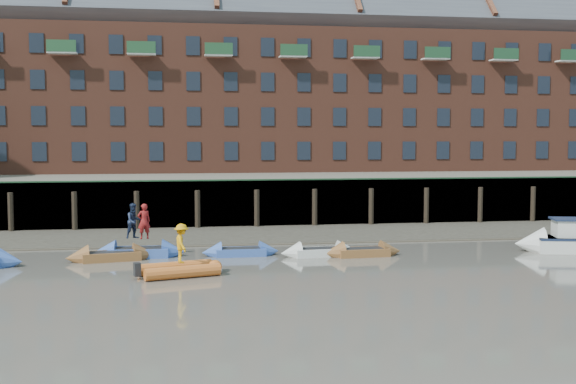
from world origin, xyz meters
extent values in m
plane|color=#635E56|center=(0.00, 0.00, 0.00)|extent=(220.00, 220.00, 0.00)
cube|color=#3D382F|center=(0.00, 18.00, 0.00)|extent=(110.00, 8.00, 0.50)
cube|color=#4C4336|center=(0.00, 14.60, 0.00)|extent=(110.00, 1.60, 0.10)
cube|color=#2D2A26|center=(0.00, 22.40, 1.60)|extent=(110.00, 0.80, 3.20)
cylinder|color=black|center=(-14.00, 21.75, 1.30)|extent=(0.36, 0.36, 2.60)
cylinder|color=black|center=(-10.00, 21.75, 1.30)|extent=(0.36, 0.36, 2.60)
cylinder|color=black|center=(-6.00, 21.75, 1.30)|extent=(0.36, 0.36, 2.60)
cylinder|color=black|center=(-2.00, 21.75, 1.30)|extent=(0.36, 0.36, 2.60)
cylinder|color=black|center=(2.00, 21.75, 1.30)|extent=(0.36, 0.36, 2.60)
cylinder|color=black|center=(6.00, 21.75, 1.30)|extent=(0.36, 0.36, 2.60)
cylinder|color=black|center=(10.00, 21.75, 1.30)|extent=(0.36, 0.36, 2.60)
cylinder|color=black|center=(14.00, 21.75, 1.30)|extent=(0.36, 0.36, 2.60)
cylinder|color=black|center=(18.00, 21.75, 1.30)|extent=(0.36, 0.36, 2.60)
cylinder|color=black|center=(22.00, 21.75, 1.30)|extent=(0.36, 0.36, 2.60)
cube|color=#264C2D|center=(0.00, 22.10, 3.25)|extent=(110.00, 0.06, 0.10)
cube|color=#5E594D|center=(0.00, 36.00, 1.60)|extent=(110.00, 28.00, 3.20)
cube|color=brown|center=(0.00, 37.00, 9.20)|extent=(80.00, 10.00, 12.00)
cube|color=#42444C|center=(0.00, 37.00, 16.40)|extent=(80.60, 15.56, 15.56)
cube|color=black|center=(-14.00, 31.98, 5.00)|extent=(1.10, 0.12, 1.50)
cube|color=black|center=(-11.00, 31.98, 5.00)|extent=(1.10, 0.12, 1.50)
cube|color=black|center=(-8.00, 31.98, 5.00)|extent=(1.10, 0.12, 1.50)
cube|color=black|center=(-5.00, 31.98, 5.00)|extent=(1.10, 0.12, 1.50)
cube|color=black|center=(-2.00, 31.98, 5.00)|extent=(1.10, 0.12, 1.50)
cube|color=black|center=(1.00, 31.98, 5.00)|extent=(1.10, 0.12, 1.50)
cube|color=black|center=(4.00, 31.98, 5.00)|extent=(1.10, 0.12, 1.50)
cube|color=black|center=(7.00, 31.98, 5.00)|extent=(1.10, 0.12, 1.50)
cube|color=black|center=(10.00, 31.98, 5.00)|extent=(1.10, 0.12, 1.50)
cube|color=black|center=(13.00, 31.98, 5.00)|extent=(1.10, 0.12, 1.50)
cube|color=black|center=(16.00, 31.98, 5.00)|extent=(1.10, 0.12, 1.50)
cube|color=black|center=(19.00, 31.98, 5.00)|extent=(1.10, 0.12, 1.50)
cube|color=black|center=(22.00, 31.98, 5.00)|extent=(1.10, 0.12, 1.50)
cube|color=black|center=(25.00, 31.98, 5.00)|extent=(1.10, 0.12, 1.50)
cube|color=black|center=(28.00, 31.98, 5.00)|extent=(1.10, 0.12, 1.50)
cube|color=black|center=(31.00, 31.98, 5.00)|extent=(1.10, 0.12, 1.50)
cube|color=black|center=(-14.00, 31.98, 7.80)|extent=(1.10, 0.12, 1.50)
cube|color=black|center=(-11.00, 31.98, 7.80)|extent=(1.10, 0.12, 1.50)
cube|color=black|center=(-8.00, 31.98, 7.80)|extent=(1.10, 0.12, 1.50)
cube|color=black|center=(-5.00, 31.98, 7.80)|extent=(1.10, 0.12, 1.50)
cube|color=black|center=(-2.00, 31.98, 7.80)|extent=(1.10, 0.12, 1.50)
cube|color=black|center=(1.00, 31.98, 7.80)|extent=(1.10, 0.12, 1.50)
cube|color=black|center=(4.00, 31.98, 7.80)|extent=(1.10, 0.12, 1.50)
cube|color=black|center=(7.00, 31.98, 7.80)|extent=(1.10, 0.12, 1.50)
cube|color=black|center=(10.00, 31.98, 7.80)|extent=(1.10, 0.12, 1.50)
cube|color=black|center=(13.00, 31.98, 7.80)|extent=(1.10, 0.12, 1.50)
cube|color=black|center=(16.00, 31.98, 7.80)|extent=(1.10, 0.12, 1.50)
cube|color=black|center=(19.00, 31.98, 7.80)|extent=(1.10, 0.12, 1.50)
cube|color=black|center=(22.00, 31.98, 7.80)|extent=(1.10, 0.12, 1.50)
cube|color=black|center=(25.00, 31.98, 7.80)|extent=(1.10, 0.12, 1.50)
cube|color=black|center=(28.00, 31.98, 7.80)|extent=(1.10, 0.12, 1.50)
cube|color=black|center=(31.00, 31.98, 7.80)|extent=(1.10, 0.12, 1.50)
cube|color=black|center=(-14.00, 31.98, 10.60)|extent=(1.10, 0.12, 1.50)
cube|color=black|center=(-11.00, 31.98, 10.60)|extent=(1.10, 0.12, 1.50)
cube|color=black|center=(-8.00, 31.98, 10.60)|extent=(1.10, 0.12, 1.50)
cube|color=black|center=(-5.00, 31.98, 10.60)|extent=(1.10, 0.12, 1.50)
cube|color=black|center=(-2.00, 31.98, 10.60)|extent=(1.10, 0.12, 1.50)
cube|color=black|center=(1.00, 31.98, 10.60)|extent=(1.10, 0.12, 1.50)
cube|color=black|center=(4.00, 31.98, 10.60)|extent=(1.10, 0.12, 1.50)
cube|color=black|center=(7.00, 31.98, 10.60)|extent=(1.10, 0.12, 1.50)
cube|color=black|center=(10.00, 31.98, 10.60)|extent=(1.10, 0.12, 1.50)
cube|color=black|center=(13.00, 31.98, 10.60)|extent=(1.10, 0.12, 1.50)
cube|color=black|center=(16.00, 31.98, 10.60)|extent=(1.10, 0.12, 1.50)
cube|color=black|center=(19.00, 31.98, 10.60)|extent=(1.10, 0.12, 1.50)
cube|color=black|center=(22.00, 31.98, 10.60)|extent=(1.10, 0.12, 1.50)
cube|color=black|center=(25.00, 31.98, 10.60)|extent=(1.10, 0.12, 1.50)
cube|color=black|center=(28.00, 31.98, 10.60)|extent=(1.10, 0.12, 1.50)
cube|color=black|center=(31.00, 31.98, 10.60)|extent=(1.10, 0.12, 1.50)
cube|color=black|center=(-14.00, 31.98, 13.40)|extent=(1.10, 0.12, 1.50)
cube|color=black|center=(-11.00, 31.98, 13.40)|extent=(1.10, 0.12, 1.50)
cube|color=black|center=(-8.00, 31.98, 13.40)|extent=(1.10, 0.12, 1.50)
cube|color=black|center=(-5.00, 31.98, 13.40)|extent=(1.10, 0.12, 1.50)
cube|color=black|center=(-2.00, 31.98, 13.40)|extent=(1.10, 0.12, 1.50)
cube|color=black|center=(1.00, 31.98, 13.40)|extent=(1.10, 0.12, 1.50)
cube|color=black|center=(4.00, 31.98, 13.40)|extent=(1.10, 0.12, 1.50)
cube|color=black|center=(7.00, 31.98, 13.40)|extent=(1.10, 0.12, 1.50)
cube|color=black|center=(10.00, 31.98, 13.40)|extent=(1.10, 0.12, 1.50)
cube|color=black|center=(13.00, 31.98, 13.40)|extent=(1.10, 0.12, 1.50)
cube|color=black|center=(16.00, 31.98, 13.40)|extent=(1.10, 0.12, 1.50)
cube|color=black|center=(19.00, 31.98, 13.40)|extent=(1.10, 0.12, 1.50)
cube|color=black|center=(22.00, 31.98, 13.40)|extent=(1.10, 0.12, 1.50)
cube|color=black|center=(25.00, 31.98, 13.40)|extent=(1.10, 0.12, 1.50)
cube|color=black|center=(28.00, 31.98, 13.40)|extent=(1.10, 0.12, 1.50)
cone|color=#385CB1|center=(-11.26, 9.02, 0.24)|extent=(1.43, 1.59, 1.41)
cube|color=brown|center=(-6.61, 10.09, 0.22)|extent=(3.05, 1.82, 0.45)
cone|color=brown|center=(-4.98, 10.41, 0.22)|extent=(1.34, 1.48, 1.29)
cone|color=brown|center=(-8.24, 9.76, 0.22)|extent=(1.34, 1.48, 1.29)
cube|color=black|center=(-6.61, 10.09, 0.43)|extent=(2.52, 1.41, 0.06)
cube|color=#385CB1|center=(-5.28, 10.96, 0.24)|extent=(3.11, 1.51, 0.48)
cone|color=#385CB1|center=(-3.50, 10.88, 0.24)|extent=(1.25, 1.43, 1.38)
cone|color=#385CB1|center=(-7.06, 11.04, 0.24)|extent=(1.25, 1.43, 1.38)
cube|color=black|center=(-5.28, 10.96, 0.46)|extent=(2.59, 1.14, 0.06)
cube|color=#385CB1|center=(-0.05, 10.56, 0.20)|extent=(2.61, 1.21, 0.40)
cone|color=#385CB1|center=(1.46, 10.59, 0.20)|extent=(1.03, 1.18, 1.17)
cone|color=#385CB1|center=(-1.56, 10.54, 0.20)|extent=(1.03, 1.18, 1.17)
cube|color=black|center=(-0.05, 10.56, 0.38)|extent=(2.17, 0.91, 0.06)
cube|color=silver|center=(4.02, 9.86, 0.21)|extent=(2.74, 1.41, 0.41)
cone|color=silver|center=(5.56, 9.99, 0.21)|extent=(1.13, 1.28, 1.20)
cone|color=silver|center=(2.47, 9.73, 0.21)|extent=(1.13, 1.28, 1.20)
cube|color=black|center=(4.02, 9.86, 0.39)|extent=(2.28, 1.08, 0.06)
cube|color=brown|center=(6.24, 9.49, 0.21)|extent=(2.75, 1.38, 0.42)
cone|color=brown|center=(7.79, 9.59, 0.21)|extent=(1.12, 1.28, 1.21)
cone|color=brown|center=(4.68, 9.38, 0.21)|extent=(1.12, 1.28, 1.21)
cube|color=black|center=(6.24, 9.49, 0.40)|extent=(2.29, 1.05, 0.06)
cylinder|color=#CA6324|center=(-3.40, 6.11, 0.28)|extent=(3.41, 1.49, 0.56)
cylinder|color=#CA6324|center=(-3.06, 4.98, 0.28)|extent=(3.41, 1.49, 0.56)
sphere|color=#CA6324|center=(-1.60, 6.02, 0.28)|extent=(0.64, 0.64, 0.64)
cube|color=black|center=(-3.23, 5.54, 0.28)|extent=(2.99, 1.73, 0.19)
cone|color=silver|center=(15.57, 9.66, 0.41)|extent=(1.93, 2.14, 1.83)
cube|color=silver|center=(17.77, 9.12, 1.28)|extent=(2.19, 1.79, 0.92)
cube|color=#19233F|center=(17.77, 9.12, 1.78)|extent=(2.50, 2.03, 0.09)
imported|color=maroon|center=(-5.01, 11.01, 1.85)|extent=(0.78, 0.64, 1.84)
imported|color=#19233F|center=(-5.53, 11.22, 1.85)|extent=(1.12, 1.05, 1.84)
imported|color=orange|center=(-3.11, 5.48, 1.48)|extent=(0.85, 1.24, 1.76)
camera|label=1|loc=(-3.14, -26.74, 6.30)|focal=45.00mm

